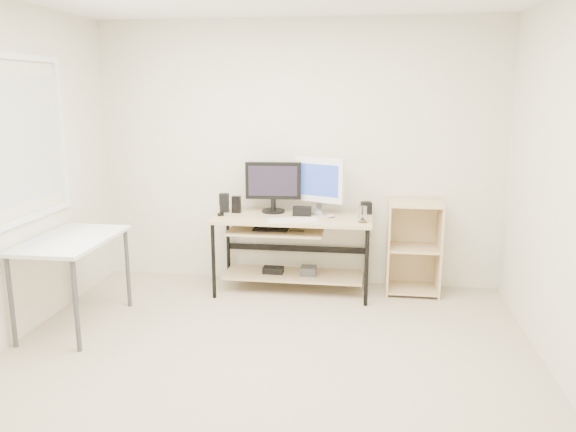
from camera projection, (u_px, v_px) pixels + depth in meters
The scene contains 16 objects.
room at pixel (240, 185), 3.67m from camera, with size 4.01×4.01×2.62m.
desk at pixel (290, 238), 5.39m from camera, with size 1.50×0.65×0.75m.
side_table at pixel (71, 248), 4.56m from camera, with size 0.60×1.00×0.75m.
shelf_unit at pixel (413, 246), 5.41m from camera, with size 0.50×0.40×0.90m.
black_monitor at pixel (273, 184), 5.46m from camera, with size 0.54×0.23×0.50m.
white_imac at pixel (319, 182), 5.39m from camera, with size 0.49×0.24×0.55m.
keyboard at pixel (292, 220), 5.16m from camera, with size 0.45×0.13×0.02m, color silver.
mouse at pixel (331, 216), 5.29m from camera, with size 0.06×0.10×0.03m, color #AEAEB3.
center_speaker at pixel (302, 211), 5.36m from camera, with size 0.18×0.08×0.09m, color black.
speaker_left at pixel (224, 202), 5.52m from camera, with size 0.10×0.10×0.18m.
speaker_right at pixel (366, 208), 5.45m from camera, with size 0.10×0.10×0.11m, color black.
audio_controller at pixel (236, 204), 5.48m from camera, with size 0.08×0.05×0.17m, color black.
volume_puck at pixel (221, 214), 5.37m from camera, with size 0.06×0.06×0.03m, color black.
smartphone at pixel (362, 218), 5.24m from camera, with size 0.06×0.11×0.01m, color black.
coaster at pixel (363, 222), 5.09m from camera, with size 0.09×0.09×0.01m, color #987345.
drinking_glass at pixel (363, 214), 5.07m from camera, with size 0.07×0.07×0.14m, color white.
Camera 1 is at (0.68, -3.51, 1.92)m, focal length 35.00 mm.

